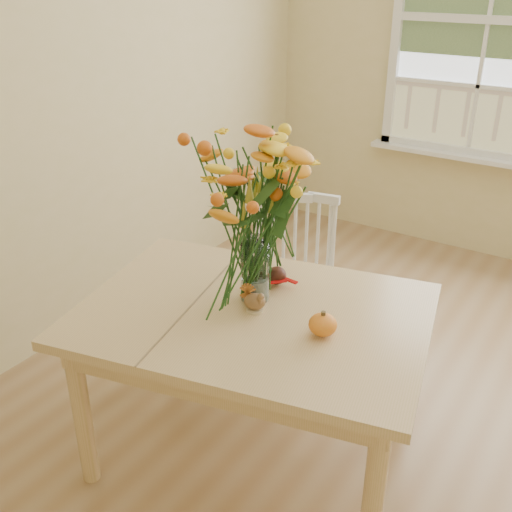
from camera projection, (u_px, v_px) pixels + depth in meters
The scene contains 8 objects.
floor at pixel (421, 477), 2.42m from camera, with size 4.00×4.50×0.01m, color #9C754B.
wall_left at pixel (43, 84), 2.81m from camera, with size 0.02×4.50×2.70m, color beige.
dining_table at pixel (253, 331), 2.29m from camera, with size 1.46×1.18×0.69m.
windsor_chair at pixel (293, 277), 2.90m from camera, with size 0.54×0.53×0.87m.
flower_vase at pixel (255, 209), 2.16m from camera, with size 0.52×0.52×0.62m.
pumpkin at pixel (323, 326), 2.08m from camera, with size 0.10×0.10×0.08m, color orange.
turkey_figurine at pixel (255, 302), 2.22m from camera, with size 0.10×0.08×0.10m.
dark_gourd at pixel (277, 276), 2.41m from camera, with size 0.13×0.09×0.07m.
Camera 1 is at (0.42, -1.85, 1.87)m, focal length 42.00 mm.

